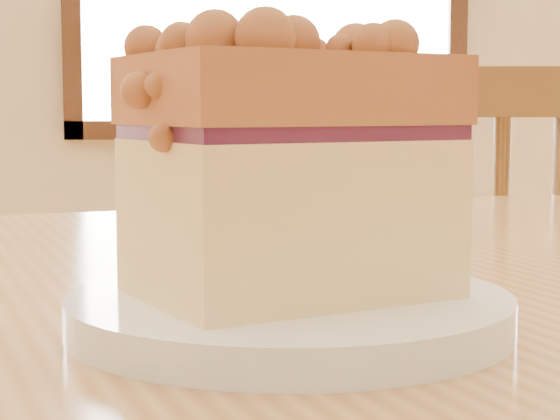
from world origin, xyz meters
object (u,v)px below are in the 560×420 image
(cafe_chair_main, at_px, (409,396))
(cafe_table_main, at_px, (508,403))
(plate, at_px, (289,313))
(cake_slice, at_px, (288,162))

(cafe_chair_main, bearing_deg, cafe_table_main, 88.71)
(plate, xyz_separation_m, cake_slice, (-0.00, -0.00, 0.07))
(cafe_table_main, distance_m, cake_slice, 0.28)
(plate, bearing_deg, cafe_table_main, 42.08)
(cafe_chair_main, relative_size, plate, 4.46)
(cafe_table_main, xyz_separation_m, cake_slice, (-0.17, -0.15, 0.17))
(cafe_table_main, xyz_separation_m, cafe_chair_main, (0.13, 0.67, -0.20))
(cake_slice, bearing_deg, plate, 42.88)
(cafe_chair_main, xyz_separation_m, plate, (-0.29, -0.82, 0.30))
(cafe_chair_main, distance_m, plate, 0.92)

